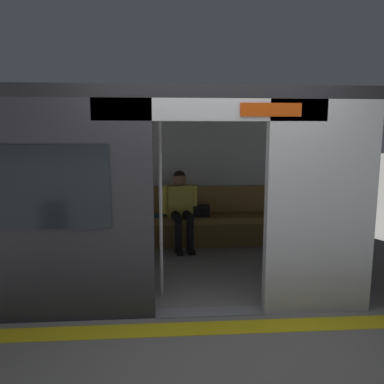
% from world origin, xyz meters
% --- Properties ---
extents(ground_plane, '(60.00, 60.00, 0.00)m').
position_xyz_m(ground_plane, '(0.00, 0.00, 0.00)').
color(ground_plane, gray).
extents(platform_edge_strip, '(8.00, 0.24, 0.01)m').
position_xyz_m(platform_edge_strip, '(0.00, 0.30, 0.00)').
color(platform_edge_strip, yellow).
rests_on(platform_edge_strip, ground_plane).
extents(train_car, '(6.40, 2.78, 2.19)m').
position_xyz_m(train_car, '(0.08, -1.23, 1.47)').
color(train_car, silver).
rests_on(train_car, ground_plane).
extents(bench_seat, '(2.62, 0.44, 0.47)m').
position_xyz_m(bench_seat, '(0.00, -2.27, 0.36)').
color(bench_seat, olive).
rests_on(bench_seat, ground_plane).
extents(person_seated, '(0.55, 0.71, 1.19)m').
position_xyz_m(person_seated, '(0.19, -2.22, 0.68)').
color(person_seated, '#D8CC4C').
rests_on(person_seated, ground_plane).
extents(handbag, '(0.26, 0.15, 0.17)m').
position_xyz_m(handbag, '(-0.14, -2.32, 0.55)').
color(handbag, black).
rests_on(handbag, bench_seat).
extents(book, '(0.24, 0.27, 0.03)m').
position_xyz_m(book, '(0.52, -2.35, 0.48)').
color(book, '#26598C').
rests_on(book, bench_seat).
extents(grab_pole_door, '(0.04, 0.04, 2.05)m').
position_xyz_m(grab_pole_door, '(0.47, -0.41, 1.03)').
color(grab_pole_door, silver).
rests_on(grab_pole_door, ground_plane).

